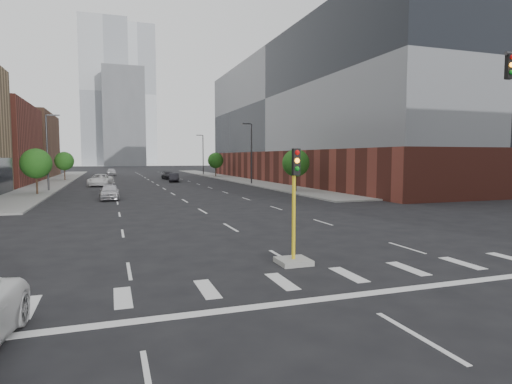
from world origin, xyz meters
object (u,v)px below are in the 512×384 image
median_traffic_signal (294,239)px  car_near_left (110,192)px  car_distant (111,172)px  car_mid_right (174,178)px  car_deep_right (169,175)px  car_far_left (100,180)px

median_traffic_signal → car_near_left: bearing=103.1°
median_traffic_signal → car_distant: size_ratio=0.90×
car_mid_right → car_deep_right: 8.85m
median_traffic_signal → car_mid_right: median_traffic_signal is taller
car_near_left → car_deep_right: size_ratio=0.90×
car_far_left → car_distant: size_ratio=1.23×
car_mid_right → car_distant: 29.50m
car_deep_right → car_distant: 21.46m
median_traffic_signal → car_mid_right: (3.42, 56.22, -0.26)m
car_deep_right → car_mid_right: bearing=-96.2°
car_far_left → car_deep_right: car_far_left is taller
car_near_left → car_distant: car_distant is taller
car_mid_right → car_distant: bearing=118.3°
median_traffic_signal → car_mid_right: 56.32m
car_mid_right → car_distant: size_ratio=0.89×
car_mid_right → car_far_left: bearing=-141.1°
car_near_left → median_traffic_signal: bearing=-75.5°
car_mid_right → car_distant: car_distant is taller
median_traffic_signal → car_near_left: size_ratio=0.98×
car_distant → car_deep_right: bearing=-64.1°
car_near_left → car_far_left: bearing=94.8°
car_near_left → car_far_left: size_ratio=0.74×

